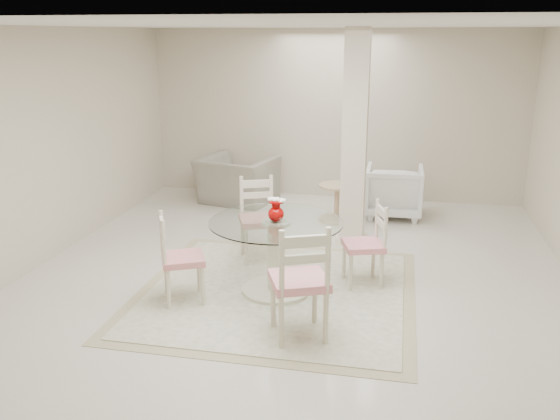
% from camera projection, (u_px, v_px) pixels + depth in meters
% --- Properties ---
extents(ground, '(7.00, 7.00, 0.00)m').
position_uv_depth(ground, '(296.00, 277.00, 6.63)').
color(ground, beige).
rests_on(ground, ground).
extents(room_shell, '(6.02, 7.02, 2.71)m').
position_uv_depth(room_shell, '(297.00, 111.00, 6.09)').
color(room_shell, beige).
rests_on(room_shell, ground).
extents(column, '(0.30, 0.30, 2.70)m').
position_uv_depth(column, '(355.00, 139.00, 7.36)').
color(column, beige).
rests_on(column, ground).
extents(area_rug, '(2.87, 2.87, 0.02)m').
position_uv_depth(area_rug, '(276.00, 292.00, 6.23)').
color(area_rug, tan).
rests_on(area_rug, ground).
extents(dining_table, '(1.37, 1.37, 0.79)m').
position_uv_depth(dining_table, '(276.00, 257.00, 6.12)').
color(dining_table, beige).
rests_on(dining_table, ground).
extents(red_vase, '(0.19, 0.16, 0.25)m').
position_uv_depth(red_vase, '(276.00, 210.00, 5.97)').
color(red_vase, '#A60505').
rests_on(red_vase, dining_table).
extents(dining_chair_east, '(0.51, 0.51, 1.01)m').
position_uv_depth(dining_chair_east, '(370.00, 238.00, 6.28)').
color(dining_chair_east, beige).
rests_on(dining_chair_east, ground).
extents(dining_chair_north, '(0.57, 0.57, 1.10)m').
position_uv_depth(dining_chair_north, '(258.00, 213.00, 7.02)').
color(dining_chair_north, beige).
rests_on(dining_chair_north, ground).
extents(dining_chair_west, '(0.55, 0.55, 1.02)m').
position_uv_depth(dining_chair_west, '(176.00, 252.00, 5.86)').
color(dining_chair_west, beige).
rests_on(dining_chair_west, ground).
extents(dining_chair_south, '(0.63, 0.63, 1.20)m').
position_uv_depth(dining_chair_south, '(301.00, 274.00, 5.09)').
color(dining_chair_south, beige).
rests_on(dining_chair_south, ground).
extents(recliner_taupe, '(1.33, 1.23, 0.73)m').
position_uv_depth(recliner_taupe, '(237.00, 180.00, 9.45)').
color(recliner_taupe, gray).
rests_on(recliner_taupe, ground).
extents(armchair_white, '(0.82, 0.84, 0.76)m').
position_uv_depth(armchair_white, '(394.00, 191.00, 8.75)').
color(armchair_white, white).
rests_on(armchair_white, ground).
extents(side_table, '(0.52, 0.52, 0.54)m').
position_uv_depth(side_table, '(337.00, 204.00, 8.53)').
color(side_table, tan).
rests_on(side_table, ground).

